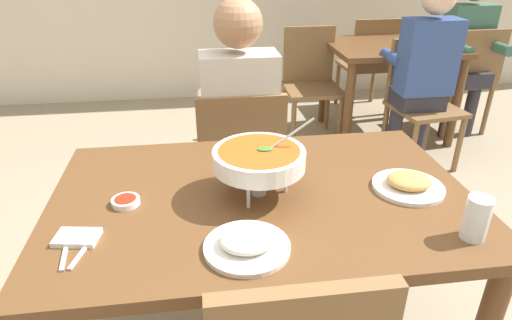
% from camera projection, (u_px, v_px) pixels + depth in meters
% --- Properties ---
extents(dining_table_main, '(1.39, 0.90, 0.77)m').
position_uv_depth(dining_table_main, '(262.00, 219.00, 1.52)').
color(dining_table_main, brown).
rests_on(dining_table_main, ground_plane).
extents(chair_diner_main, '(0.44, 0.44, 0.90)m').
position_uv_depth(chair_diner_main, '(240.00, 163.00, 2.24)').
color(chair_diner_main, brown).
rests_on(chair_diner_main, ground_plane).
extents(diner_main, '(0.40, 0.45, 1.31)m').
position_uv_depth(diner_main, '(239.00, 117.00, 2.16)').
color(diner_main, '#2D2D38').
rests_on(diner_main, ground_plane).
extents(curry_bowl, '(0.33, 0.30, 0.26)m').
position_uv_depth(curry_bowl, '(259.00, 159.00, 1.41)').
color(curry_bowl, silver).
rests_on(curry_bowl, dining_table_main).
extents(rice_plate, '(0.24, 0.24, 0.06)m').
position_uv_depth(rice_plate, '(247.00, 243.00, 1.20)').
color(rice_plate, white).
rests_on(rice_plate, dining_table_main).
extents(appetizer_plate, '(0.24, 0.24, 0.06)m').
position_uv_depth(appetizer_plate, '(408.00, 184.00, 1.49)').
color(appetizer_plate, white).
rests_on(appetizer_plate, dining_table_main).
extents(sauce_dish, '(0.09, 0.09, 0.02)m').
position_uv_depth(sauce_dish, '(126.00, 201.00, 1.41)').
color(sauce_dish, white).
rests_on(sauce_dish, dining_table_main).
extents(napkin_folded, '(0.13, 0.10, 0.02)m').
position_uv_depth(napkin_folded, '(77.00, 238.00, 1.24)').
color(napkin_folded, white).
rests_on(napkin_folded, dining_table_main).
extents(fork_utensil, '(0.03, 0.17, 0.01)m').
position_uv_depth(fork_utensil, '(66.00, 250.00, 1.20)').
color(fork_utensil, silver).
rests_on(fork_utensil, dining_table_main).
extents(spoon_utensil, '(0.05, 0.17, 0.01)m').
position_uv_depth(spoon_utensil, '(85.00, 249.00, 1.20)').
color(spoon_utensil, silver).
rests_on(spoon_utensil, dining_table_main).
extents(drink_glass, '(0.07, 0.07, 0.13)m').
position_uv_depth(drink_glass, '(476.00, 220.00, 1.23)').
color(drink_glass, silver).
rests_on(drink_glass, dining_table_main).
extents(dining_table_far, '(1.00, 0.80, 0.77)m').
position_uv_depth(dining_table_far, '(390.00, 62.00, 3.59)').
color(dining_table_far, brown).
rests_on(dining_table_far, ground_plane).
extents(chair_bg_left, '(0.49, 0.49, 0.90)m').
position_uv_depth(chair_bg_left, '(420.00, 95.00, 3.20)').
color(chair_bg_left, brown).
rests_on(chair_bg_left, ground_plane).
extents(chair_bg_middle, '(0.46, 0.46, 0.90)m').
position_uv_depth(chair_bg_middle, '(467.00, 75.00, 3.66)').
color(chair_bg_middle, brown).
rests_on(chair_bg_middle, ground_plane).
extents(chair_bg_right, '(0.44, 0.44, 0.90)m').
position_uv_depth(chair_bg_right, '(311.00, 77.00, 3.61)').
color(chair_bg_right, brown).
rests_on(chair_bg_right, ground_plane).
extents(chair_bg_corner, '(0.45, 0.45, 0.90)m').
position_uv_depth(chair_bg_corner, '(369.00, 60.00, 4.10)').
color(chair_bg_corner, brown).
rests_on(chair_bg_corner, ground_plane).
extents(patron_bg_left, '(0.40, 0.45, 1.31)m').
position_uv_depth(patron_bg_left, '(424.00, 66.00, 3.01)').
color(patron_bg_left, '#2D2D38').
rests_on(patron_bg_left, ground_plane).
extents(patron_bg_middle, '(0.40, 0.45, 1.31)m').
position_uv_depth(patron_bg_middle, '(467.00, 47.00, 3.55)').
color(patron_bg_middle, '#2D2D38').
rests_on(patron_bg_middle, ground_plane).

